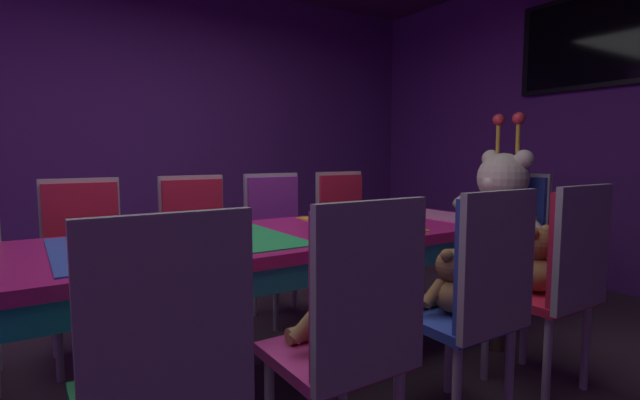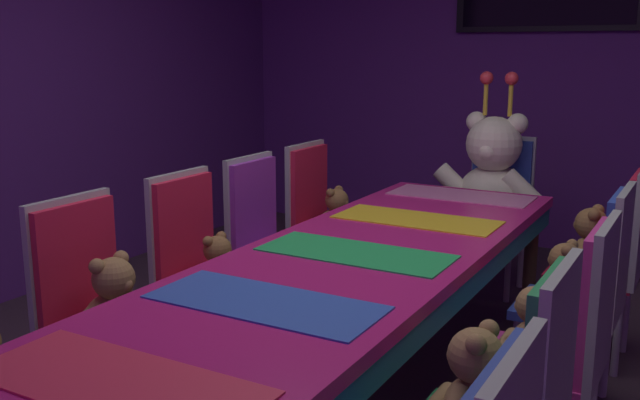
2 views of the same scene
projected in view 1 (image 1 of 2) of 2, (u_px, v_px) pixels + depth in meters
The scene contains 22 objects.
ground_plane at pixel (250, 387), 2.22m from camera, with size 7.90×7.90×0.00m, color #3F2D38.
wall_back at pixel (603, 120), 3.82m from camera, with size 5.20×0.12×2.80m, color #59267F.
wall_left at pixel (130, 124), 4.25m from camera, with size 0.12×6.40×2.80m, color #59267F.
banquet_table at pixel (248, 253), 2.16m from camera, with size 0.90×3.03×0.75m.
chair_left_1 at pixel (84, 249), 2.55m from camera, with size 0.42×0.41×0.98m.
teddy_left_1 at pixel (87, 254), 2.43m from camera, with size 0.27×0.34×0.32m.
chair_left_2 at pixel (196, 238), 2.89m from camera, with size 0.42×0.41×0.98m.
teddy_left_2 at pixel (204, 246), 2.77m from camera, with size 0.21×0.28×0.26m.
chair_left_3 at pixel (277, 230), 3.20m from camera, with size 0.42×0.41×0.98m.
chair_left_4 at pixel (345, 223), 3.52m from camera, with size 0.42×0.41×0.98m.
teddy_left_4 at pixel (356, 228), 3.40m from camera, with size 0.23×0.30×0.28m.
chair_right_1 at pixel (164, 363), 1.16m from camera, with size 0.42×0.41×0.98m.
teddy_right_1 at pixel (150, 343), 1.28m from camera, with size 0.26×0.34×0.32m.
chair_right_2 at pixel (355, 321), 1.44m from camera, with size 0.42×0.41×0.98m.
teddy_right_2 at pixel (329, 314), 1.56m from camera, with size 0.23×0.29×0.28m.
chair_right_3 at pixel (480, 288), 1.80m from camera, with size 0.42×0.41×0.98m.
teddy_right_3 at pixel (451, 285), 1.92m from camera, with size 0.23×0.29×0.28m.
chair_right_4 at pixel (564, 270), 2.09m from camera, with size 0.42×0.41×0.98m.
teddy_right_4 at pixel (534, 263), 2.21m from camera, with size 0.26×0.34×0.32m.
throne_chair at pixel (515, 228), 3.28m from camera, with size 0.41×0.42×0.98m.
king_teddy_bear at pixel (501, 207), 3.17m from camera, with size 0.73×0.57×0.94m.
wall_tv at pixel (602, 38), 3.70m from camera, with size 1.36×0.06×0.79m.
Camera 1 is at (1.96, -0.87, 1.12)m, focal length 25.87 mm.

